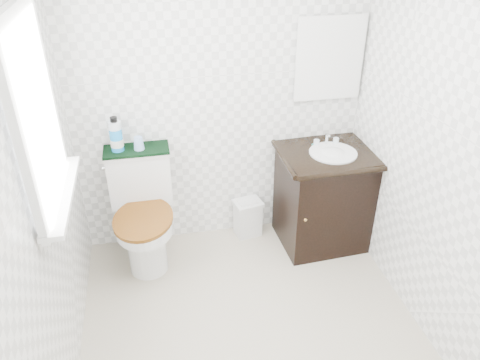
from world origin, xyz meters
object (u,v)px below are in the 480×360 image
object	(u,v)px
toilet	(144,217)
vanity	(323,196)
trash_bin	(248,218)
mouthwash_bottle	(116,136)
cup	(139,143)

from	to	relation	value
toilet	vanity	size ratio (longest dim) A/B	0.96
trash_bin	mouthwash_bottle	world-z (taller)	mouthwash_bottle
mouthwash_bottle	cup	xyz separation A→B (m)	(0.15, -0.01, -0.07)
mouthwash_bottle	cup	distance (m)	0.17
toilet	vanity	xyz separation A→B (m)	(1.41, -0.06, 0.05)
toilet	cup	bearing A→B (deg)	78.30
trash_bin	vanity	bearing A→B (deg)	-19.01
mouthwash_bottle	cup	world-z (taller)	mouthwash_bottle
vanity	mouthwash_bottle	world-z (taller)	mouthwash_bottle
trash_bin	mouthwash_bottle	bearing A→B (deg)	-179.25
vanity	cup	xyz separation A→B (m)	(-1.39, 0.17, 0.52)
vanity	cup	world-z (taller)	cup
vanity	mouthwash_bottle	distance (m)	1.65
toilet	trash_bin	world-z (taller)	toilet
toilet	vanity	distance (m)	1.41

